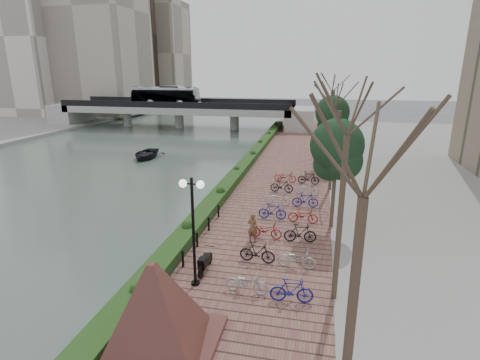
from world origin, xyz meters
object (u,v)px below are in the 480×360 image
(motorcycle, at_px, (205,261))
(pedestrian, at_px, (253,227))
(boat, at_px, (146,154))
(lamppost, at_px, (193,209))
(granite_monument, at_px, (154,308))

(motorcycle, height_order, pedestrian, pedestrian)
(boat, bearing_deg, lamppost, -64.11)
(lamppost, height_order, motorcycle, lamppost)
(granite_monument, xyz_separation_m, pedestrian, (1.56, 8.29, -0.77))
(granite_monument, bearing_deg, motorcycle, 89.47)
(pedestrian, bearing_deg, lamppost, 81.62)
(pedestrian, distance_m, boat, 23.38)
(lamppost, xyz_separation_m, motorcycle, (0.08, 1.14, -2.88))
(boat, bearing_deg, granite_monument, -67.83)
(granite_monument, height_order, pedestrian, granite_monument)
(granite_monument, xyz_separation_m, lamppost, (-0.04, 3.85, 1.79))
(granite_monument, relative_size, boat, 1.29)
(lamppost, distance_m, motorcycle, 3.10)
(lamppost, relative_size, motorcycle, 3.12)
(motorcycle, bearing_deg, boat, 123.35)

